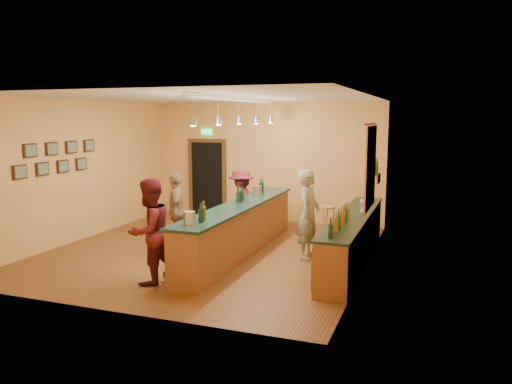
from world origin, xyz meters
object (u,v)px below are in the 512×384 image
(bartender, at_px, (309,214))
(customer_b, at_px, (177,211))
(back_counter, at_px, (353,238))
(tasting_bar, at_px, (239,225))
(customer_c, at_px, (241,203))
(bar_stool, at_px, (328,212))
(customer_a, at_px, (150,231))

(bartender, distance_m, customer_b, 2.82)
(back_counter, xyz_separation_m, tasting_bar, (-2.30, -0.18, 0.12))
(customer_b, bearing_deg, tasting_bar, 69.50)
(back_counter, relative_size, customer_b, 2.75)
(tasting_bar, relative_size, customer_b, 3.08)
(tasting_bar, height_order, customer_c, customer_c)
(tasting_bar, relative_size, bar_stool, 7.12)
(bartender, bearing_deg, customer_c, 59.71)
(customer_a, xyz_separation_m, customer_c, (0.20, 3.68, -0.10))
(bar_stool, bearing_deg, customer_c, -159.52)
(bartender, xyz_separation_m, customer_b, (-2.81, -0.28, -0.07))
(back_counter, xyz_separation_m, customer_b, (-3.70, -0.26, 0.34))
(customer_a, bearing_deg, bartender, 151.07)
(customer_a, distance_m, customer_b, 2.22)
(back_counter, bearing_deg, customer_a, -142.03)
(tasting_bar, bearing_deg, customer_a, -108.85)
(customer_a, bearing_deg, customer_c, -170.13)
(tasting_bar, bearing_deg, back_counter, 4.51)
(tasting_bar, xyz_separation_m, customer_b, (-1.41, -0.08, 0.22))
(back_counter, height_order, customer_b, customer_b)
(back_counter, relative_size, customer_c, 2.83)
(customer_a, height_order, customer_b, customer_a)
(tasting_bar, relative_size, bartender, 2.84)
(customer_b, xyz_separation_m, bar_stool, (2.79, 2.28, -0.26))
(tasting_bar, distance_m, bartender, 1.45)
(back_counter, xyz_separation_m, customer_c, (-2.85, 1.30, 0.32))
(tasting_bar, height_order, customer_b, customer_b)
(customer_c, bearing_deg, bartender, 32.16)
(customer_a, distance_m, customer_c, 3.69)
(bartender, relative_size, customer_c, 1.12)
(customer_b, bearing_deg, bartender, 71.91)
(customer_c, xyz_separation_m, bar_stool, (1.93, 0.72, -0.23))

